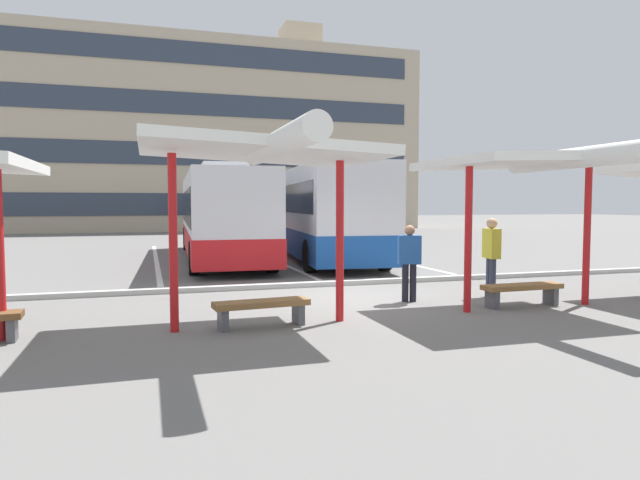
% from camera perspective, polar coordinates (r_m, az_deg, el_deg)
% --- Properties ---
extents(ground_plane, '(160.00, 160.00, 0.00)m').
position_cam_1_polar(ground_plane, '(12.38, 3.97, -5.89)').
color(ground_plane, slate).
extents(terminal_building, '(34.93, 11.81, 17.60)m').
position_cam_1_polar(terminal_building, '(48.95, -12.07, 9.94)').
color(terminal_building, tan).
rests_on(terminal_building, ground).
extents(coach_bus_0, '(3.06, 12.44, 3.44)m').
position_cam_1_polar(coach_bus_0, '(21.07, -10.11, 2.32)').
color(coach_bus_0, silver).
rests_on(coach_bus_0, ground).
extents(coach_bus_1, '(3.79, 12.21, 3.66)m').
position_cam_1_polar(coach_bus_1, '(21.20, -0.06, 2.68)').
color(coach_bus_1, silver).
rests_on(coach_bus_1, ground).
extents(lane_stripe_0, '(0.16, 14.00, 0.01)m').
position_cam_1_polar(lane_stripe_0, '(21.34, -16.39, -1.97)').
color(lane_stripe_0, white).
rests_on(lane_stripe_0, ground).
extents(lane_stripe_1, '(0.16, 14.00, 0.01)m').
position_cam_1_polar(lane_stripe_1, '(21.79, -5.44, -1.72)').
color(lane_stripe_1, white).
rests_on(lane_stripe_1, ground).
extents(lane_stripe_2, '(0.16, 14.00, 0.01)m').
position_cam_1_polar(lane_stripe_2, '(22.99, 4.71, -1.44)').
color(lane_stripe_2, white).
rests_on(lane_stripe_2, ground).
extents(waiting_shelter_1, '(3.83, 4.85, 3.11)m').
position_cam_1_polar(waiting_shelter_1, '(9.12, -5.85, 8.79)').
color(waiting_shelter_1, red).
rests_on(waiting_shelter_1, ground).
extents(bench_2, '(1.65, 0.58, 0.45)m').
position_cam_1_polar(bench_2, '(9.44, -5.99, -6.86)').
color(bench_2, brown).
rests_on(bench_2, ground).
extents(waiting_shelter_2, '(3.77, 4.75, 3.04)m').
position_cam_1_polar(waiting_shelter_2, '(11.50, 21.66, 7.22)').
color(waiting_shelter_2, red).
rests_on(waiting_shelter_2, ground).
extents(bench_3, '(1.72, 0.46, 0.45)m').
position_cam_1_polar(bench_3, '(11.97, 19.96, -4.80)').
color(bench_3, brown).
rests_on(bench_3, ground).
extents(platform_kerb, '(44.00, 0.24, 0.12)m').
position_cam_1_polar(platform_kerb, '(14.09, 1.25, -4.46)').
color(platform_kerb, '#ADADA8').
rests_on(platform_kerb, ground).
extents(waiting_passenger_0, '(0.51, 0.34, 1.62)m').
position_cam_1_polar(waiting_passenger_0, '(11.86, 9.12, -1.81)').
color(waiting_passenger_0, black).
rests_on(waiting_passenger_0, ground).
extents(waiting_passenger_1, '(0.30, 0.54, 1.75)m').
position_cam_1_polar(waiting_passenger_1, '(12.83, 17.12, -1.09)').
color(waiting_passenger_1, '#33384C').
rests_on(waiting_passenger_1, ground).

